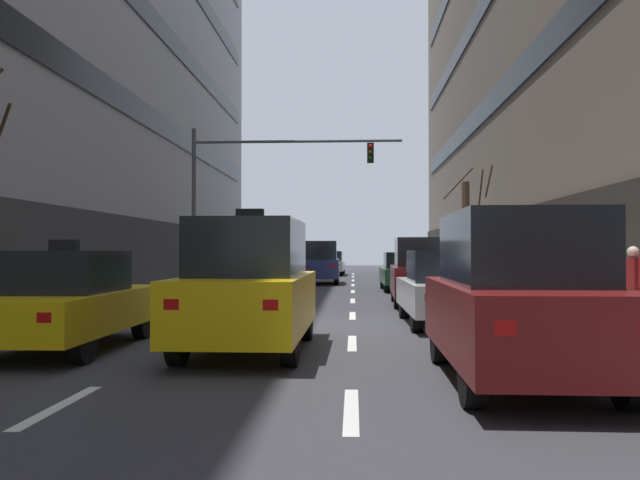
# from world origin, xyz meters

# --- Properties ---
(ground_plane) EXTENTS (120.00, 120.00, 0.00)m
(ground_plane) POSITION_xyz_m (0.00, 0.00, 0.00)
(ground_plane) COLOR #38383D
(sidewalk_left) EXTENTS (3.24, 80.00, 0.14)m
(sidewalk_left) POSITION_xyz_m (-6.44, 0.00, 0.07)
(sidewalk_left) COLOR gray
(sidewalk_left) RESTS_ON ground
(sidewalk_right) EXTENTS (3.24, 80.00, 0.14)m
(sidewalk_right) POSITION_xyz_m (6.44, 0.00, 0.07)
(sidewalk_right) COLOR gray
(sidewalk_right) RESTS_ON ground
(lane_stripe_l1_s2) EXTENTS (0.16, 2.00, 0.01)m
(lane_stripe_l1_s2) POSITION_xyz_m (-1.61, -8.00, 0.00)
(lane_stripe_l1_s2) COLOR silver
(lane_stripe_l1_s2) RESTS_ON ground
(lane_stripe_l1_s3) EXTENTS (0.16, 2.00, 0.01)m
(lane_stripe_l1_s3) POSITION_xyz_m (-1.61, -3.00, 0.00)
(lane_stripe_l1_s3) COLOR silver
(lane_stripe_l1_s3) RESTS_ON ground
(lane_stripe_l1_s4) EXTENTS (0.16, 2.00, 0.01)m
(lane_stripe_l1_s4) POSITION_xyz_m (-1.61, 2.00, 0.00)
(lane_stripe_l1_s4) COLOR silver
(lane_stripe_l1_s4) RESTS_ON ground
(lane_stripe_l1_s5) EXTENTS (0.16, 2.00, 0.01)m
(lane_stripe_l1_s5) POSITION_xyz_m (-1.61, 7.00, 0.00)
(lane_stripe_l1_s5) COLOR silver
(lane_stripe_l1_s5) RESTS_ON ground
(lane_stripe_l1_s6) EXTENTS (0.16, 2.00, 0.01)m
(lane_stripe_l1_s6) POSITION_xyz_m (-1.61, 12.00, 0.00)
(lane_stripe_l1_s6) COLOR silver
(lane_stripe_l1_s6) RESTS_ON ground
(lane_stripe_l1_s7) EXTENTS (0.16, 2.00, 0.01)m
(lane_stripe_l1_s7) POSITION_xyz_m (-1.61, 17.00, 0.00)
(lane_stripe_l1_s7) COLOR silver
(lane_stripe_l1_s7) RESTS_ON ground
(lane_stripe_l1_s8) EXTENTS (0.16, 2.00, 0.01)m
(lane_stripe_l1_s8) POSITION_xyz_m (-1.61, 22.00, 0.00)
(lane_stripe_l1_s8) COLOR silver
(lane_stripe_l1_s8) RESTS_ON ground
(lane_stripe_l1_s9) EXTENTS (0.16, 2.00, 0.01)m
(lane_stripe_l1_s9) POSITION_xyz_m (-1.61, 27.00, 0.00)
(lane_stripe_l1_s9) COLOR silver
(lane_stripe_l1_s9) RESTS_ON ground
(lane_stripe_l1_s10) EXTENTS (0.16, 2.00, 0.01)m
(lane_stripe_l1_s10) POSITION_xyz_m (-1.61, 32.00, 0.00)
(lane_stripe_l1_s10) COLOR silver
(lane_stripe_l1_s10) RESTS_ON ground
(lane_stripe_l2_s2) EXTENTS (0.16, 2.00, 0.01)m
(lane_stripe_l2_s2) POSITION_xyz_m (1.61, -8.00, 0.00)
(lane_stripe_l2_s2) COLOR silver
(lane_stripe_l2_s2) RESTS_ON ground
(lane_stripe_l2_s3) EXTENTS (0.16, 2.00, 0.01)m
(lane_stripe_l2_s3) POSITION_xyz_m (1.61, -3.00, 0.00)
(lane_stripe_l2_s3) COLOR silver
(lane_stripe_l2_s3) RESTS_ON ground
(lane_stripe_l2_s4) EXTENTS (0.16, 2.00, 0.01)m
(lane_stripe_l2_s4) POSITION_xyz_m (1.61, 2.00, 0.00)
(lane_stripe_l2_s4) COLOR silver
(lane_stripe_l2_s4) RESTS_ON ground
(lane_stripe_l2_s5) EXTENTS (0.16, 2.00, 0.01)m
(lane_stripe_l2_s5) POSITION_xyz_m (1.61, 7.00, 0.00)
(lane_stripe_l2_s5) COLOR silver
(lane_stripe_l2_s5) RESTS_ON ground
(lane_stripe_l2_s6) EXTENTS (0.16, 2.00, 0.01)m
(lane_stripe_l2_s6) POSITION_xyz_m (1.61, 12.00, 0.00)
(lane_stripe_l2_s6) COLOR silver
(lane_stripe_l2_s6) RESTS_ON ground
(lane_stripe_l2_s7) EXTENTS (0.16, 2.00, 0.01)m
(lane_stripe_l2_s7) POSITION_xyz_m (1.61, 17.00, 0.00)
(lane_stripe_l2_s7) COLOR silver
(lane_stripe_l2_s7) RESTS_ON ground
(lane_stripe_l2_s8) EXTENTS (0.16, 2.00, 0.01)m
(lane_stripe_l2_s8) POSITION_xyz_m (1.61, 22.00, 0.00)
(lane_stripe_l2_s8) COLOR silver
(lane_stripe_l2_s8) RESTS_ON ground
(lane_stripe_l2_s9) EXTENTS (0.16, 2.00, 0.01)m
(lane_stripe_l2_s9) POSITION_xyz_m (1.61, 27.00, 0.00)
(lane_stripe_l2_s9) COLOR silver
(lane_stripe_l2_s9) RESTS_ON ground
(lane_stripe_l2_s10) EXTENTS (0.16, 2.00, 0.01)m
(lane_stripe_l2_s10) POSITION_xyz_m (1.61, 32.00, 0.00)
(lane_stripe_l2_s10) COLOR silver
(lane_stripe_l2_s10) RESTS_ON ground
(car_driving_0) EXTENTS (2.00, 4.53, 1.68)m
(car_driving_0) POSITION_xyz_m (0.05, 29.46, 0.83)
(car_driving_0) COLOR black
(car_driving_0) RESTS_ON ground
(taxi_driving_1) EXTENTS (1.98, 4.65, 2.43)m
(taxi_driving_1) POSITION_xyz_m (-0.14, -4.04, 1.12)
(taxi_driving_1) COLOR black
(taxi_driving_1) RESTS_ON ground
(car_driving_2) EXTENTS (1.98, 4.59, 2.21)m
(car_driving_2) POSITION_xyz_m (-0.07, 18.25, 1.10)
(car_driving_2) COLOR black
(car_driving_2) RESTS_ON ground
(taxi_driving_3) EXTENTS (1.94, 4.59, 1.90)m
(taxi_driving_3) POSITION_xyz_m (-3.31, -4.08, 0.85)
(taxi_driving_3) COLOR black
(taxi_driving_3) RESTS_ON ground
(car_parked_0) EXTENTS (1.96, 4.60, 2.22)m
(car_parked_0) POSITION_xyz_m (3.77, -6.43, 1.11)
(car_parked_0) COLOR black
(car_parked_0) RESTS_ON ground
(car_parked_1) EXTENTS (1.98, 4.61, 1.72)m
(car_parked_1) POSITION_xyz_m (3.77, 0.00, 0.85)
(car_parked_1) COLOR black
(car_parked_1) RESTS_ON ground
(car_parked_2) EXTENTS (1.96, 4.43, 2.12)m
(car_parked_2) POSITION_xyz_m (3.77, 5.41, 1.05)
(car_parked_2) COLOR black
(car_parked_2) RESTS_ON ground
(car_parked_3) EXTENTS (1.89, 4.42, 1.65)m
(car_parked_3) POSITION_xyz_m (3.77, 12.68, 0.81)
(car_parked_3) COLOR black
(car_parked_3) RESTS_ON ground
(traffic_signal_0) EXTENTS (9.01, 0.35, 6.84)m
(traffic_signal_0) POSITION_xyz_m (-2.58, 12.23, 4.81)
(traffic_signal_0) COLOR #4C4C51
(traffic_signal_0) RESTS_ON sidewalk_left
(street_tree_1) EXTENTS (1.84, 1.86, 5.02)m
(street_tree_1) POSITION_xyz_m (6.15, 10.91, 2.44)
(street_tree_1) COLOR #4C3823
(street_tree_1) RESTS_ON sidewalk_right
(pedestrian_0) EXTENTS (0.27, 0.52, 1.66)m
(pedestrian_0) POSITION_xyz_m (6.91, -2.55, 1.10)
(pedestrian_0) COLOR brown
(pedestrian_0) RESTS_ON sidewalk_right
(pedestrian_1) EXTENTS (0.29, 0.51, 1.68)m
(pedestrian_1) POSITION_xyz_m (6.83, 17.58, 1.11)
(pedestrian_1) COLOR brown
(pedestrian_1) RESTS_ON sidewalk_right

